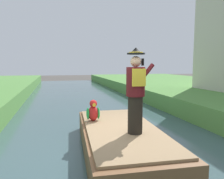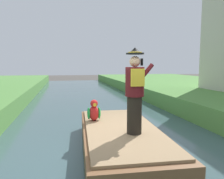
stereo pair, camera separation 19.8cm
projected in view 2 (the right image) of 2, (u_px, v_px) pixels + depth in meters
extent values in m
plane|color=#4C4742|center=(123.00, 159.00, 5.10)|extent=(80.00, 80.00, 0.00)
cube|color=#3D565B|center=(123.00, 157.00, 5.09)|extent=(6.37, 48.00, 0.10)
cube|color=brown|center=(121.00, 140.00, 5.24)|extent=(2.07, 4.31, 0.56)
cube|color=#997A56|center=(121.00, 128.00, 5.21)|extent=(1.90, 3.96, 0.05)
cylinder|color=black|center=(134.00, 115.00, 4.69)|extent=(0.32, 0.32, 0.82)
cylinder|color=#561419|center=(135.00, 82.00, 4.60)|extent=(0.40, 0.40, 0.62)
cube|color=gold|center=(138.00, 78.00, 4.41)|extent=(0.28, 0.06, 0.36)
sphere|color=#DBA884|center=(135.00, 62.00, 4.56)|extent=(0.23, 0.23, 0.23)
cylinder|color=black|center=(135.00, 54.00, 4.54)|extent=(0.38, 0.38, 0.03)
cone|color=black|center=(135.00, 50.00, 4.53)|extent=(0.26, 0.26, 0.12)
cylinder|color=gold|center=(135.00, 52.00, 4.53)|extent=(0.29, 0.29, 0.02)
cylinder|color=#561419|center=(145.00, 73.00, 4.59)|extent=(0.38, 0.09, 0.43)
cube|color=black|center=(142.00, 62.00, 4.53)|extent=(0.03, 0.08, 0.15)
ellipsoid|color=red|center=(94.00, 113.00, 5.79)|extent=(0.26, 0.32, 0.40)
sphere|color=red|center=(94.00, 103.00, 5.72)|extent=(0.20, 0.20, 0.20)
cone|color=yellow|center=(95.00, 105.00, 5.62)|extent=(0.09, 0.09, 0.09)
ellipsoid|color=green|center=(89.00, 113.00, 5.76)|extent=(0.08, 0.20, 0.32)
ellipsoid|color=green|center=(99.00, 113.00, 5.82)|extent=(0.08, 0.20, 0.32)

